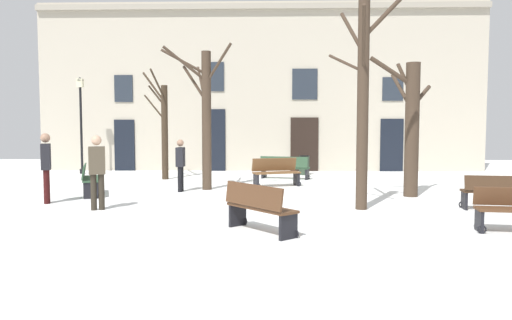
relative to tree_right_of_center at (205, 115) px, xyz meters
name	(u,v)px	position (x,y,z in m)	size (l,w,h in m)	color
ground_plane	(254,201)	(1.62, -2.26, -2.38)	(32.16, 32.16, 0.00)	white
building_facade	(261,86)	(1.62, 6.66, 1.44)	(20.10, 0.60, 7.55)	#BCB29E
tree_right_of_center	(205,115)	(0.00, 0.00, 0.00)	(2.32, 1.66, 4.57)	#423326
tree_near_facade	(363,96)	(4.27, -3.52, 0.35)	(1.83, 2.30, 5.24)	#423326
tree_foreground	(163,127)	(-2.00, 2.97, -0.40)	(1.18, 2.35, 4.15)	#382B1E
tree_left_of_center	(411,125)	(6.07, -1.31, -0.33)	(2.10, 1.47, 3.98)	#423326
streetlamp	(81,115)	(-5.97, 4.99, 0.10)	(0.30, 0.30, 4.09)	black
litter_bin	(304,165)	(3.48, 4.76, -1.98)	(0.46, 0.46, 0.81)	#2D3D2D
bench_near_center_tree	(276,172)	(2.25, 0.87, -1.91)	(1.67, 1.05, 0.95)	brown
bench_by_litter_bin	(89,179)	(-3.23, -1.35, -1.91)	(0.99, 1.72, 0.90)	#2D4C33
bench_facing_shops	(285,167)	(2.61, 3.14, -1.94)	(1.93, 1.02, 0.87)	#2D4C33
bench_back_to_back_left	(499,192)	(7.52, -3.60, -1.94)	(1.72, 0.70, 0.85)	#3D2819
bench_back_to_back_right	(259,208)	(1.84, -6.18, -1.90)	(1.42, 1.52, 0.94)	#51331E
person_crossing_plaza	(180,163)	(-0.71, -0.51, -1.50)	(0.24, 0.39, 1.61)	black
person_by_shop_door	(46,164)	(-3.78, -2.86, -1.35)	(0.34, 0.43, 1.83)	#350F0F
person_strolling	(97,168)	(-2.10, -3.81, -1.38)	(0.43, 0.33, 1.80)	#2D271E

